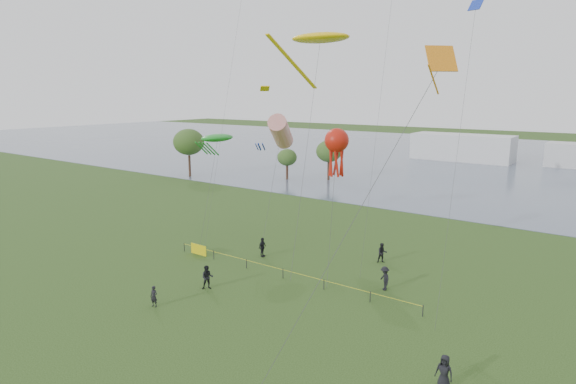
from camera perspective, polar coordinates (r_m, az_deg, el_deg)
The scene contains 16 objects.
ground_plane at distance 31.06m, azimuth -11.44°, elevation -17.73°, with size 400.00×400.00×0.00m, color #213B12.
lake at distance 120.71m, azimuth 25.99°, elevation 3.21°, with size 400.00×120.00×0.08m, color slate.
pavilion_left at distance 118.18m, azimuth 19.95°, elevation 4.99°, with size 22.00×8.00×6.00m, color silver.
trees at distance 87.58m, azimuth -5.44°, elevation 5.35°, with size 27.87×17.05×8.82m.
fence at distance 44.21m, azimuth -7.04°, elevation -7.71°, with size 24.07×0.07×1.05m.
spectator_a at distance 38.82m, azimuth -9.54°, elevation -9.95°, with size 0.93×0.72×1.91m, color black.
spectator_b at distance 38.85m, azimuth 11.38°, elevation -10.00°, with size 1.24×0.71×1.91m, color black.
spectator_c at distance 45.60m, azimuth -3.06°, elevation -6.55°, with size 1.08×0.45×1.85m, color black.
spectator_d at distance 27.79m, azimuth 18.03°, elevation -19.63°, with size 0.92×0.60×1.88m, color black.
spectator_f at distance 36.69m, azimuth -15.61°, elevation -11.83°, with size 0.57×0.37×1.55m, color black.
spectator_g at distance 44.80m, azimuth 11.10°, elevation -7.10°, with size 0.89×0.70×1.84m, color black.
kite_stingray at distance 45.13m, azimuth 3.78°, elevation 17.71°, with size 5.70×10.26×20.44m.
kite_windsock at distance 51.13m, azimuth -0.87°, elevation 7.14°, with size 4.81×9.12×13.15m.
kite_creature at distance 52.17m, azimuth -8.41°, elevation 6.33°, with size 2.44×6.34×10.89m.
kite_octopus at distance 38.70m, azimuth 5.79°, elevation 5.95°, with size 1.94×3.54×12.42m.
kite_delta at distance 24.22m, azimuth 16.65°, elevation 12.93°, with size 6.61×8.52×17.34m.
Camera 1 is at (20.32, -18.03, 15.07)m, focal length 30.00 mm.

